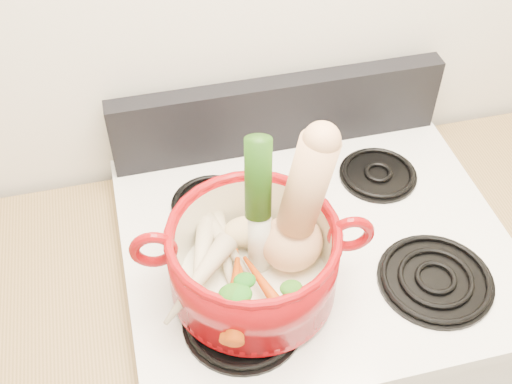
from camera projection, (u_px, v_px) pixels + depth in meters
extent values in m
cube|color=silver|center=(303.00, 360.00, 1.67)|extent=(0.76, 0.65, 0.92)
cube|color=white|center=(315.00, 243.00, 1.33)|extent=(0.78, 0.67, 0.03)
cube|color=black|center=(279.00, 114.00, 1.45)|extent=(0.76, 0.05, 0.18)
cylinder|color=black|center=(243.00, 319.00, 1.17)|extent=(0.22, 0.22, 0.02)
cylinder|color=black|center=(436.00, 279.00, 1.23)|extent=(0.22, 0.22, 0.02)
cylinder|color=black|center=(212.00, 203.00, 1.37)|extent=(0.17, 0.17, 0.02)
cylinder|color=black|center=(378.00, 173.00, 1.43)|extent=(0.17, 0.17, 0.02)
cylinder|color=maroon|center=(253.00, 260.00, 1.16)|extent=(0.35, 0.35, 0.15)
torus|color=maroon|center=(153.00, 250.00, 1.11)|extent=(0.09, 0.03, 0.09)
torus|color=maroon|center=(351.00, 234.00, 1.13)|extent=(0.09, 0.03, 0.09)
cylinder|color=beige|center=(259.00, 206.00, 1.10)|extent=(0.07, 0.09, 0.30)
ellipsoid|color=#D3C182|center=(247.00, 232.00, 1.23)|extent=(0.10, 0.08, 0.05)
cone|color=beige|center=(225.00, 253.00, 1.20)|extent=(0.04, 0.21, 0.06)
cone|color=beige|center=(200.00, 265.00, 1.17)|extent=(0.10, 0.20, 0.06)
cone|color=beige|center=(225.00, 241.00, 1.20)|extent=(0.10, 0.18, 0.05)
cone|color=beige|center=(198.00, 279.00, 1.13)|extent=(0.17, 0.17, 0.06)
cone|color=#D1450A|center=(241.00, 283.00, 1.15)|extent=(0.04, 0.15, 0.04)
cone|color=#D3560A|center=(234.00, 299.00, 1.12)|extent=(0.09, 0.17, 0.05)
cone|color=#BD4109|center=(266.00, 289.00, 1.13)|extent=(0.07, 0.16, 0.04)
cone|color=#CE3F0A|center=(236.00, 302.00, 1.10)|extent=(0.07, 0.16, 0.05)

